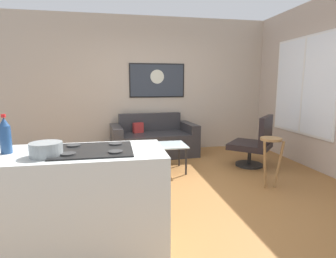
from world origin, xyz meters
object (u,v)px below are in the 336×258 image
Objects in this scene: armchair at (255,143)px; wall_painting at (157,80)px; couch at (153,141)px; soda_bottle_2 at (5,136)px; bar_stool at (270,151)px; mixing_bowl at (46,150)px; coffee_table at (157,147)px.

wall_painting is at bearing 133.24° from armchair.
couch is 5.79× the size of soda_bottle_2.
bar_stool is (-0.26, -0.91, 0.10)m from armchair.
wall_painting reaches higher than soda_bottle_2.
mixing_bowl is (-2.58, -1.26, 0.44)m from bar_stool.
soda_bottle_2 is at bearing -115.47° from wall_painting.
wall_painting is (1.70, 3.57, 0.46)m from soda_bottle_2.
wall_painting is at bearing 115.96° from bar_stool.
bar_stool is 3.15m from soda_bottle_2.
armchair reaches higher than bar_stool.
wall_painting reaches higher than armchair.
bar_stool is at bearing -106.24° from armchair.
armchair is (1.61, -1.11, 0.13)m from couch.
couch is 1.96m from armchair.
coffee_table is (-0.08, -1.06, 0.12)m from couch.
soda_bottle_2 is at bearing -159.12° from bar_stool.
soda_bottle_2 is 1.30× the size of mixing_bowl.
soda_bottle_2 reaches higher than coffee_table.
bar_stool is at bearing -56.15° from couch.
soda_bottle_2 reaches higher than mixing_bowl.
bar_stool is at bearing 26.04° from mixing_bowl.
mixing_bowl is at bearing -117.49° from coffee_table.
soda_bottle_2 is (-1.47, -2.06, 0.63)m from coffee_table.
bar_stool is 0.60× the size of wall_painting.
wall_painting reaches higher than bar_stool.
wall_painting is (0.23, 1.51, 1.09)m from coffee_table.
wall_painting reaches higher than couch.
armchair is 1.32× the size of bar_stool.
armchair is 3.61m from mixing_bowl.
soda_bottle_2 reaches higher than bar_stool.
coffee_table is at bearing -94.24° from couch.
armchair reaches higher than coffee_table.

